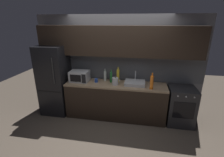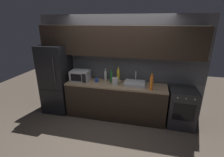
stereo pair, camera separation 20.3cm
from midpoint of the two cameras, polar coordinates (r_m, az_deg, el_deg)
The scene contains 14 objects.
ground_plane at distance 3.66m, azimuth -0.32°, elevation -20.29°, with size 10.00×10.00×0.00m, color #4C4238.
back_wall at distance 4.07m, azimuth 3.65°, elevation 8.16°, with size 4.18×0.44×2.50m.
counter_run at distance 4.15m, azimuth 2.62°, elevation -7.68°, with size 2.44×0.60×0.90m.
refrigerator at distance 4.53m, azimuth -17.61°, elevation -0.20°, with size 0.68×0.69×1.78m.
oven_range at distance 4.19m, azimuth 24.34°, elevation -9.25°, with size 0.60×0.62×0.90m.
microwave at distance 4.19m, azimuth -9.65°, elevation 1.00°, with size 0.46×0.35×0.27m.
sink_basin at distance 3.93m, azimuth 9.45°, elevation -1.70°, with size 0.48×0.38×0.30m.
kettle at distance 3.88m, azimuth 2.64°, elevation -0.99°, with size 0.19×0.15×0.20m.
wine_bottle_yellow at distance 4.03m, azimuth 3.64°, elevation 0.91°, with size 0.07×0.07×0.39m.
wine_bottle_orange at distance 3.70m, azimuth 15.11°, elevation -1.57°, with size 0.08×0.08×0.37m.
wine_bottle_clear at distance 4.14m, azimuth -0.88°, elevation 0.93°, with size 0.06×0.06×0.31m.
wine_bottle_green at distance 4.02m, azimuth 1.19°, elevation 0.47°, with size 0.06×0.06×0.33m.
mug_dark at distance 4.16m, azimuth 2.37°, elevation -0.08°, with size 0.09×0.09×0.11m, color black.
mug_blue at distance 4.09m, azimuth -4.04°, elevation -0.59°, with size 0.08×0.08×0.09m, color #234299.
Camera 2 is at (0.77, -2.72, 2.34)m, focal length 26.17 mm.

